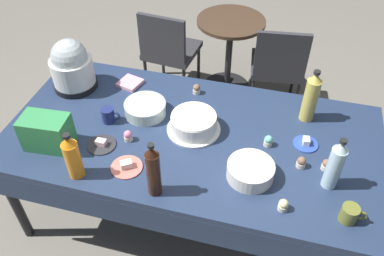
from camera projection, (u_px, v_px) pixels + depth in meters
The scene contains 26 objects.
ground at pixel (192, 210), 2.86m from camera, with size 9.00×9.00×0.00m, color slate.
potluck_table at pixel (192, 142), 2.39m from camera, with size 2.20×1.10×0.75m.
frosted_layer_cake at pixel (193, 123), 2.34m from camera, with size 0.32×0.32×0.11m.
slow_cooker at pixel (72, 66), 2.59m from camera, with size 0.29×0.29×0.35m.
glass_salad_bowl at pixel (145, 108), 2.46m from camera, with size 0.26×0.26×0.08m, color #B2C6BC.
ceramic_snack_bowl at pixel (250, 171), 2.09m from camera, with size 0.25×0.25×0.09m, color silver.
dessert_plate_cobalt at pixel (306, 143), 2.28m from camera, with size 0.14×0.14×0.05m.
dessert_plate_charcoal at pixel (101, 144), 2.28m from camera, with size 0.17×0.17×0.04m.
dessert_plate_coral at pixel (127, 166), 2.15m from camera, with size 0.17×0.17×0.04m.
cupcake_rose at pixel (197, 89), 2.62m from camera, with size 0.05×0.05×0.07m.
cupcake_berry at pixel (301, 162), 2.15m from camera, with size 0.05×0.05×0.07m.
cupcake_cocoa at pixel (283, 205), 1.94m from camera, with size 0.05×0.05×0.07m.
cupcake_lemon at pixel (268, 141), 2.27m from camera, with size 0.05×0.05×0.07m.
cupcake_mint at pixel (326, 165), 2.13m from camera, with size 0.05×0.05×0.07m.
cupcake_vanilla at pixel (128, 136), 2.30m from camera, with size 0.05×0.05×0.07m.
soda_bottle_orange_juice at pixel (72, 157), 2.04m from camera, with size 0.08×0.08×0.29m.
soda_bottle_water at pixel (335, 165), 1.97m from camera, with size 0.08×0.08×0.32m.
soda_bottle_cola at pixel (153, 171), 1.93m from camera, with size 0.07×0.07×0.34m.
soda_bottle_ginger_ale at pixel (311, 97), 2.35m from camera, with size 0.09×0.09×0.35m.
coffee_mug_navy at pixel (109, 115), 2.41m from camera, with size 0.12×0.08×0.10m.
coffee_mug_olive at pixel (350, 214), 1.89m from camera, with size 0.13×0.08×0.09m.
soda_carton at pixel (47, 132), 2.22m from camera, with size 0.26×0.16×0.20m, color #338C4C.
paper_napkin_stack at pixel (130, 83), 2.70m from camera, with size 0.14×0.14×0.02m, color pink.
maroon_chair_left at pixel (168, 48), 3.54m from camera, with size 0.48×0.48×0.85m.
maroon_chair_right at pixel (278, 64), 3.36m from camera, with size 0.49×0.49×0.85m.
round_cafe_table at pixel (230, 42), 3.60m from camera, with size 0.60×0.60×0.72m.
Camera 1 is at (0.44, -1.64, 2.38)m, focal length 37.36 mm.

